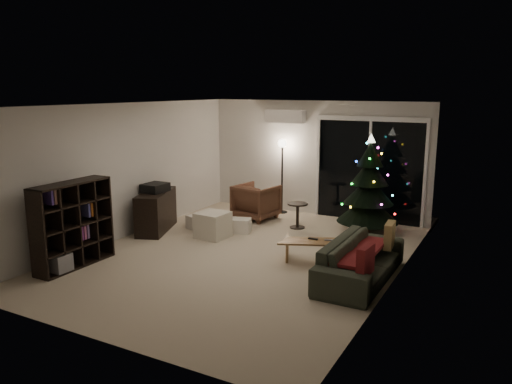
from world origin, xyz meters
TOP-DOWN VIEW (x-y plane):
  - room at (0.46, 1.49)m, footprint 6.50×7.51m
  - bookshelf at (-2.25, -1.67)m, footprint 0.55×1.38m
  - media_cabinet at (-2.25, 0.52)m, footprint 0.90×1.33m
  - stereo at (-2.25, 0.52)m, footprint 0.40×0.47m
  - armchair at (-0.95, 2.26)m, footprint 0.92×0.94m
  - ottoman at (-1.01, 0.65)m, footprint 0.57×0.57m
  - cardboard_box_a at (-1.62, 0.99)m, footprint 0.44×0.38m
  - cardboard_box_b at (-0.73, 1.18)m, footprint 0.46×0.40m
  - side_table at (0.12, 2.01)m, footprint 0.48×0.48m
  - floor_lamp at (-0.70, 3.01)m, footprint 0.25×0.25m
  - sofa at (2.05, -0.09)m, footprint 0.81×2.05m
  - sofa_throw at (1.95, -0.09)m, footprint 0.64×1.48m
  - cushion_a at (2.30, 0.56)m, footprint 0.15×0.40m
  - cushion_b at (2.30, -0.74)m, footprint 0.15×0.40m
  - coffee_table at (1.32, 0.22)m, footprint 1.33×0.90m
  - remote_a at (1.17, 0.22)m, footprint 0.16×0.05m
  - remote_b at (1.42, 0.27)m, footprint 0.15×0.09m
  - christmas_tree at (1.45, 2.37)m, footprint 1.28×1.28m

SIDE VIEW (x-z plane):
  - cardboard_box_a at x=-1.62m, z-range 0.00..0.27m
  - cardboard_box_b at x=-0.73m, z-range 0.00..0.28m
  - coffee_table at x=1.32m, z-range 0.00..0.40m
  - ottoman at x=-1.01m, z-range 0.00..0.48m
  - side_table at x=0.12m, z-range 0.00..0.51m
  - sofa at x=2.05m, z-range 0.00..0.60m
  - armchair at x=-0.95m, z-range 0.00..0.75m
  - media_cabinet at x=-2.25m, z-range 0.00..0.78m
  - remote_a at x=1.17m, z-range 0.40..0.42m
  - remote_b at x=1.42m, z-range 0.40..0.42m
  - sofa_throw at x=1.95m, z-range 0.41..0.46m
  - cushion_a at x=2.30m, z-range 0.34..0.74m
  - cushion_b at x=2.30m, z-range 0.34..0.74m
  - bookshelf at x=-2.25m, z-range 0.00..1.35m
  - floor_lamp at x=-0.70m, z-range 0.00..1.59m
  - stereo at x=-2.25m, z-range 0.78..0.95m
  - christmas_tree at x=1.45m, z-range 0.00..1.92m
  - room at x=0.46m, z-range -0.28..2.32m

